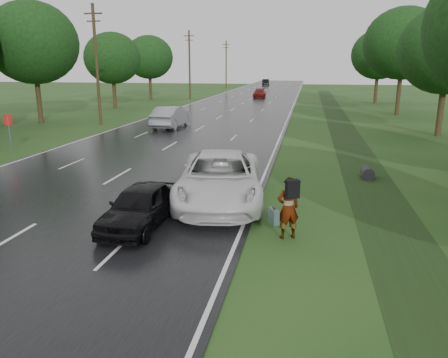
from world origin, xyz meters
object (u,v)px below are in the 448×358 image
pedestrian (287,207)px  silver_sedan (171,117)px  road_sign (9,126)px  dark_sedan (140,206)px  white_pickup (220,178)px

pedestrian → silver_sedan: bearing=-88.6°
road_sign → silver_sedan: 13.63m
pedestrian → silver_sedan: size_ratio=0.36×
road_sign → dark_sedan: size_ratio=0.57×
road_sign → white_pickup: road_sign is taller
dark_sedan → silver_sedan: (-6.00, 22.25, 0.19)m
white_pickup → silver_sedan: white_pickup is taller
pedestrian → dark_sedan: bearing=-24.4°
white_pickup → pedestrian: bearing=-57.3°
white_pickup → silver_sedan: (-8.00, 19.22, -0.05)m
white_pickup → dark_sedan: 3.64m
road_sign → pedestrian: 19.49m
road_sign → silver_sedan: (6.00, 12.22, -0.72)m
road_sign → pedestrian: (16.68, -10.05, -0.65)m
pedestrian → dark_sedan: size_ratio=0.47×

